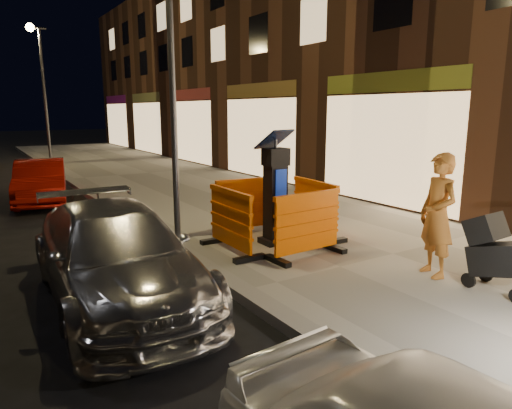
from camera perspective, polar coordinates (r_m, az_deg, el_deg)
ground_plane at (r=6.54m, az=-1.22°, el=-11.79°), size 120.00×120.00×0.00m
sidewalk at (r=8.37m, az=16.72°, el=-6.41°), size 6.00×60.00×0.15m
kerb at (r=6.51m, az=-1.22°, el=-11.19°), size 0.30×60.00×0.15m
parking_kiosk at (r=8.41m, az=2.44°, el=1.70°), size 0.66×0.66×1.99m
barrier_front at (r=7.76m, az=6.44°, el=-2.55°), size 1.45×0.65×1.11m
barrier_back at (r=9.27m, az=-0.95°, el=-0.11°), size 1.48×0.72×1.11m
barrier_kerbside at (r=8.00m, az=-3.18°, el=-2.05°), size 0.60×1.43×1.11m
barrier_bldgside at (r=9.06m, az=7.34°, el=-0.49°), size 0.70×1.47×1.11m
car_silver at (r=6.83m, az=-16.75°, el=-11.26°), size 2.00×4.55×1.30m
car_red at (r=14.46m, az=-25.10°, el=0.23°), size 1.91×3.87×1.22m
man at (r=7.27m, az=21.76°, el=-1.27°), size 0.63×0.78×1.86m
stroller at (r=7.08m, az=28.39°, el=-5.59°), size 0.58×0.86×1.05m
street_lamp_mid at (r=8.81m, az=-10.43°, el=15.07°), size 0.12×0.12×6.00m
street_lamp_far at (r=23.37m, az=-24.87°, el=12.02°), size 0.12×0.12×6.00m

